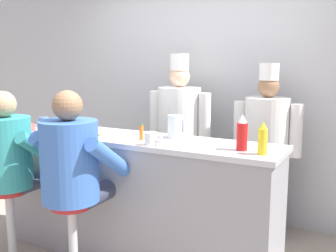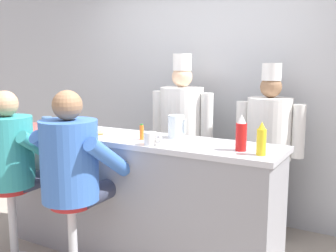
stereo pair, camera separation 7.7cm
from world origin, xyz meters
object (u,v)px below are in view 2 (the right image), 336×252
mustard_bottle_yellow (261,140)px  cook_in_whites_far (269,143)px  water_pitcher_clear (176,127)px  hot_sauce_bottle_orange (142,132)px  breakfast_plate (98,135)px  coffee_mug_white (151,139)px  diner_seated_blue (73,165)px  cook_in_whites_near (182,131)px  cereal_bowl (30,127)px  diner_seated_teal (12,156)px  coffee_mug_blue (47,121)px  ketchup_bottle_red (241,134)px

mustard_bottle_yellow → cook_in_whites_far: size_ratio=0.14×
water_pitcher_clear → cook_in_whites_far: size_ratio=0.11×
hot_sauce_bottle_orange → breakfast_plate: (-0.38, -0.08, -0.05)m
coffee_mug_white → water_pitcher_clear: bearing=85.7°
diner_seated_blue → cook_in_whites_near: cook_in_whites_near is taller
cereal_bowl → diner_seated_teal: diner_seated_teal is taller
hot_sauce_bottle_orange → coffee_mug_blue: 1.17m
coffee_mug_white → diner_seated_blue: 0.59m
ketchup_bottle_red → cook_in_whites_near: 1.35m
coffee_mug_blue → diner_seated_blue: diner_seated_blue is taller
diner_seated_blue → cook_in_whites_far: size_ratio=0.89×
diner_seated_teal → diner_seated_blue: (0.66, 0.00, 0.01)m
diner_seated_blue → cereal_bowl: bearing=158.0°
cereal_bowl → cook_in_whites_near: cook_in_whites_near is taller
ketchup_bottle_red → cereal_bowl: (-1.92, -0.14, -0.09)m
hot_sauce_bottle_orange → ketchup_bottle_red: bearing=0.7°
cereal_bowl → coffee_mug_white: (1.28, -0.01, 0.02)m
coffee_mug_white → diner_seated_teal: (-1.12, -0.33, -0.19)m
water_pitcher_clear → diner_seated_teal: diner_seated_teal is taller
breakfast_plate → cook_in_whites_near: (0.23, 1.03, -0.11)m
cook_in_whites_near → cook_in_whites_far: size_ratio=1.05×
diner_seated_teal → diner_seated_blue: size_ratio=0.98×
mustard_bottle_yellow → diner_seated_blue: (-1.25, -0.42, -0.24)m
coffee_mug_white → diner_seated_blue: (-0.46, -0.33, -0.18)m
diner_seated_teal → cook_in_whites_near: 1.63m
cereal_bowl → diner_seated_teal: 0.41m
hot_sauce_bottle_orange → water_pitcher_clear: water_pitcher_clear is taller
hot_sauce_bottle_orange → water_pitcher_clear: (0.20, 0.20, 0.03)m
coffee_mug_blue → coffee_mug_white: bearing=-11.2°
cereal_bowl → diner_seated_teal: size_ratio=0.10×
breakfast_plate → cereal_bowl: (-0.74, -0.05, 0.02)m
ketchup_bottle_red → water_pitcher_clear: bearing=162.8°
ketchup_bottle_red → diner_seated_blue: size_ratio=0.17×
ketchup_bottle_red → hot_sauce_bottle_orange: size_ratio=2.03×
diner_seated_teal → water_pitcher_clear: bearing=30.1°
breakfast_plate → diner_seated_teal: (-0.57, -0.39, -0.16)m
hot_sauce_bottle_orange → mustard_bottle_yellow: bearing=-2.9°
hot_sauce_bottle_orange → cereal_bowl: (-1.11, -0.13, -0.03)m
cook_in_whites_near → coffee_mug_blue: bearing=-141.2°
ketchup_bottle_red → breakfast_plate: bearing=-175.7°
mustard_bottle_yellow → coffee_mug_white: (-0.79, -0.09, -0.05)m
cook_in_whites_near → ketchup_bottle_red: bearing=-44.6°
hot_sauce_bottle_orange → diner_seated_teal: 1.08m
water_pitcher_clear → breakfast_plate: size_ratio=0.71×
ketchup_bottle_red → breakfast_plate: size_ratio=0.98×
ketchup_bottle_red → diner_seated_teal: 1.84m
breakfast_plate → coffee_mug_white: coffee_mug_white is taller
mustard_bottle_yellow → coffee_mug_blue: (-2.13, 0.18, -0.06)m
coffee_mug_white → diner_seated_teal: diner_seated_teal is taller
hot_sauce_bottle_orange → cook_in_whites_near: 0.97m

